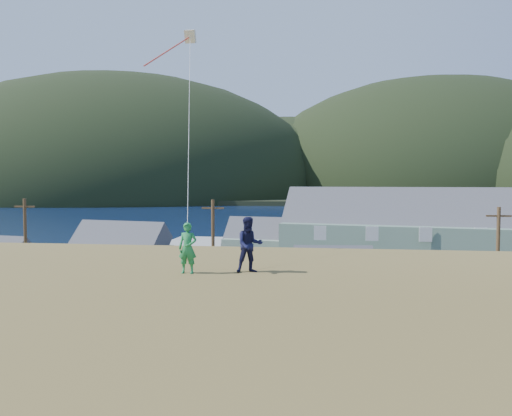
{
  "coord_description": "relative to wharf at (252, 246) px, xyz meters",
  "views": [
    {
      "loc": [
        4.38,
        -33.11,
        9.93
      ],
      "look_at": [
        1.52,
        -11.8,
        8.8
      ],
      "focal_mm": 35.0,
      "sensor_mm": 36.0,
      "label": 1
    }
  ],
  "objects": [
    {
      "name": "shed_palegreen_near",
      "position": [
        -10.07,
        -25.65,
        2.24
      ],
      "size": [
        10.87,
        8.03,
        7.15
      ],
      "rotation": [
        0.0,
        0.0,
        -0.21
      ],
      "color": "gray",
      "rests_on": "waterfront_lot"
    },
    {
      "name": "far_hills",
      "position": [
        41.59,
        239.38,
        1.55
      ],
      "size": [
        760.0,
        265.0,
        143.0
      ],
      "color": "black",
      "rests_on": "ground"
    },
    {
      "name": "lodge",
      "position": [
        22.13,
        -19.44,
        3.89
      ],
      "size": [
        33.15,
        14.84,
        11.27
      ],
      "rotation": [
        0.0,
        0.0,
        -0.19
      ],
      "color": "slate",
      "rests_on": "waterfront_lot"
    },
    {
      "name": "far_shore",
      "position": [
        6.0,
        290.0,
        0.55
      ],
      "size": [
        900.0,
        320.0,
        2.0
      ],
      "primitive_type": "cube",
      "color": "black",
      "rests_on": "ground"
    },
    {
      "name": "shed_palegreen_far",
      "position": [
        3.87,
        -14.09,
        2.18
      ],
      "size": [
        10.99,
        7.32,
        6.86
      ],
      "rotation": [
        0.0,
        0.0,
        -0.16
      ],
      "color": "slate",
      "rests_on": "waterfront_lot"
    },
    {
      "name": "kite_flyer_green",
      "position": [
        6.4,
        -58.75,
        7.51
      ],
      "size": [
        0.56,
        0.38,
        1.52
      ],
      "primitive_type": "imported",
      "rotation": [
        0.0,
        0.0,
        -0.02
      ],
      "color": "#248442",
      "rests_on": "hillside"
    },
    {
      "name": "ground",
      "position": [
        6.0,
        -40.0,
        -0.45
      ],
      "size": [
        900.0,
        900.0,
        0.0
      ],
      "primitive_type": "plane",
      "color": "#0A1638",
      "rests_on": "ground"
    },
    {
      "name": "wharf",
      "position": [
        0.0,
        0.0,
        0.0
      ],
      "size": [
        26.0,
        14.0,
        0.9
      ],
      "primitive_type": "cube",
      "color": "gray",
      "rests_on": "ground"
    },
    {
      "name": "parked_cars",
      "position": [
        -2.7,
        -19.61,
        0.41
      ],
      "size": [
        24.39,
        11.15,
        1.57
      ],
      "color": "black",
      "rests_on": "waterfront_lot"
    },
    {
      "name": "grass_strip",
      "position": [
        6.0,
        -42.0,
        -0.4
      ],
      "size": [
        110.0,
        8.0,
        0.1
      ],
      "primitive_type": "cube",
      "color": "#4C3D19",
      "rests_on": "ground"
    },
    {
      "name": "waterfront_lot",
      "position": [
        6.0,
        -23.0,
        -0.39
      ],
      "size": [
        72.0,
        36.0,
        0.12
      ],
      "primitive_type": "cube",
      "color": "#28282B",
      "rests_on": "ground"
    },
    {
      "name": "kite_flyer_navy",
      "position": [
        8.2,
        -58.35,
        7.59
      ],
      "size": [
        0.98,
        0.87,
        1.68
      ],
      "primitive_type": "imported",
      "rotation": [
        0.0,
        0.0,
        0.34
      ],
      "color": "#131536",
      "rests_on": "hillside"
    },
    {
      "name": "utility_poles",
      "position": [
        3.98,
        -38.5,
        3.88
      ],
      "size": [
        33.89,
        0.24,
        8.56
      ],
      "color": "#47331E",
      "rests_on": "waterfront_lot"
    },
    {
      "name": "shed_white",
      "position": [
        11.33,
        -30.81,
        1.63
      ],
      "size": [
        7.11,
        5.02,
        5.36
      ],
      "rotation": [
        0.0,
        0.0,
        0.08
      ],
      "color": "silver",
      "rests_on": "waterfront_lot"
    },
    {
      "name": "kite_rig",
      "position": [
        4.52,
        -51.89,
        15.55
      ],
      "size": [
        1.54,
        3.81,
        10.57
      ],
      "color": "beige",
      "rests_on": "ground"
    }
  ]
}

